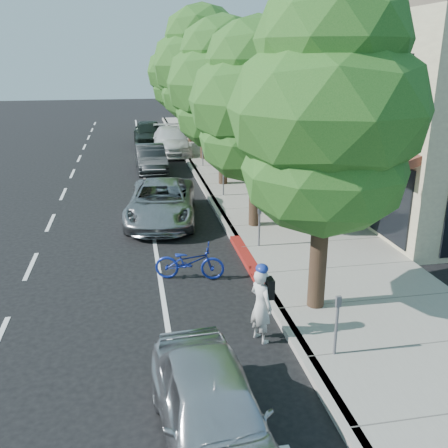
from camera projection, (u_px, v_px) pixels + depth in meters
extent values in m
plane|color=black|center=(257.00, 278.00, 13.54)|extent=(120.00, 120.00, 0.00)
cube|color=gray|center=(263.00, 195.00, 21.37)|extent=(4.60, 56.00, 0.15)
cube|color=#9E998E|center=(211.00, 197.00, 20.97)|extent=(0.30, 56.00, 0.15)
cube|color=maroon|center=(249.00, 262.00, 14.45)|extent=(0.32, 4.00, 0.15)
cube|color=beige|center=(337.00, 93.00, 30.85)|extent=(10.00, 36.00, 7.00)
cylinder|color=black|center=(318.00, 259.00, 11.41)|extent=(0.40, 0.40, 2.65)
ellipsoid|color=#174E17|center=(324.00, 170.00, 10.74)|extent=(3.61, 3.61, 2.89)
ellipsoid|color=#174E17|center=(328.00, 109.00, 10.33)|extent=(4.25, 4.25, 3.40)
ellipsoid|color=#174E17|center=(333.00, 39.00, 9.89)|extent=(3.19, 3.19, 2.55)
cylinder|color=black|center=(255.00, 195.00, 17.03)|extent=(0.40, 0.40, 2.47)
ellipsoid|color=#174E17|center=(256.00, 138.00, 16.40)|extent=(3.81, 3.81, 3.05)
ellipsoid|color=#174E17|center=(257.00, 100.00, 16.02)|extent=(4.48, 4.48, 3.59)
ellipsoid|color=#174E17|center=(258.00, 59.00, 15.61)|extent=(3.36, 3.36, 2.69)
cylinder|color=black|center=(223.00, 159.00, 22.59)|extent=(0.40, 0.40, 2.60)
ellipsoid|color=#174E17|center=(223.00, 113.00, 21.93)|extent=(4.24, 4.24, 3.39)
ellipsoid|color=#174E17|center=(223.00, 83.00, 21.53)|extent=(4.99, 4.99, 3.99)
ellipsoid|color=#174E17|center=(223.00, 50.00, 21.10)|extent=(3.74, 3.74, 2.99)
cylinder|color=black|center=(204.00, 135.00, 28.12)|extent=(0.40, 0.40, 2.96)
ellipsoid|color=#174E17|center=(203.00, 92.00, 27.37)|extent=(4.64, 4.64, 3.71)
ellipsoid|color=#174E17|center=(203.00, 65.00, 26.91)|extent=(5.46, 5.46, 4.37)
ellipsoid|color=#174E17|center=(202.00, 35.00, 26.42)|extent=(4.09, 4.09, 3.27)
cylinder|color=black|center=(191.00, 125.00, 33.77)|extent=(0.40, 0.40, 2.55)
ellipsoid|color=#174E17|center=(190.00, 94.00, 33.12)|extent=(3.91, 3.91, 3.13)
ellipsoid|color=#174E17|center=(190.00, 75.00, 32.73)|extent=(4.60, 4.60, 3.68)
ellipsoid|color=#174E17|center=(189.00, 54.00, 32.31)|extent=(3.45, 3.45, 2.76)
cylinder|color=black|center=(181.00, 115.00, 39.35)|extent=(0.40, 0.40, 2.56)
ellipsoid|color=#174E17|center=(181.00, 88.00, 38.70)|extent=(4.44, 4.44, 3.55)
ellipsoid|color=#174E17|center=(180.00, 72.00, 38.30)|extent=(5.23, 5.23, 4.18)
ellipsoid|color=#174E17|center=(180.00, 54.00, 37.88)|extent=(3.92, 3.92, 3.14)
imported|color=silver|center=(261.00, 305.00, 10.37)|extent=(0.61, 0.71, 1.63)
imported|color=#152896|center=(190.00, 262.00, 13.38)|extent=(1.97, 1.07, 0.98)
imported|color=#A0A0A4|center=(161.00, 202.00, 18.05)|extent=(3.02, 5.41, 1.43)
imported|color=black|center=(151.00, 158.00, 25.78)|extent=(1.59, 4.18, 1.36)
imported|color=white|center=(171.00, 141.00, 30.46)|extent=(2.24, 5.41, 1.56)
imported|color=black|center=(149.00, 133.00, 33.08)|extent=(2.00, 4.88, 1.66)
imported|color=silver|center=(212.00, 411.00, 7.50)|extent=(1.85, 4.07, 1.35)
imported|color=black|center=(273.00, 152.00, 25.20)|extent=(0.99, 0.79, 1.94)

